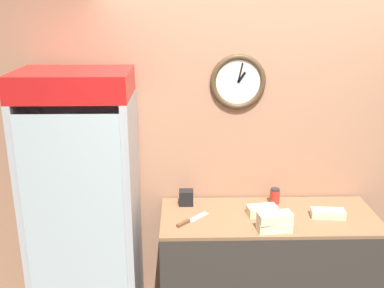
# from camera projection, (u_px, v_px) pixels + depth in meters

# --- Properties ---
(wall_back) EXTENTS (5.20, 0.10, 2.70)m
(wall_back) POSITION_uv_depth(u_px,v_px,m) (263.00, 143.00, 3.57)
(wall_back) COLOR #AD7A5B
(wall_back) RESTS_ON ground_plane
(prep_counter) EXTENTS (1.62, 0.64, 0.91)m
(prep_counter) POSITION_uv_depth(u_px,v_px,m) (266.00, 268.00, 3.50)
(prep_counter) COLOR #332D28
(prep_counter) RESTS_ON ground_plane
(beverage_cooler) EXTENTS (0.77, 0.62, 2.00)m
(beverage_cooler) POSITION_uv_depth(u_px,v_px,m) (84.00, 191.00, 3.33)
(beverage_cooler) COLOR #B2B7BC
(beverage_cooler) RESTS_ON ground_plane
(sandwich_stack_bottom) EXTENTS (0.25, 0.13, 0.07)m
(sandwich_stack_bottom) POSITION_uv_depth(u_px,v_px,m) (274.00, 226.00, 3.12)
(sandwich_stack_bottom) COLOR beige
(sandwich_stack_bottom) RESTS_ON prep_counter
(sandwich_stack_middle) EXTENTS (0.25, 0.14, 0.07)m
(sandwich_stack_middle) POSITION_uv_depth(u_px,v_px,m) (275.00, 218.00, 3.10)
(sandwich_stack_middle) COLOR beige
(sandwich_stack_middle) RESTS_ON sandwich_stack_bottom
(sandwich_flat_left) EXTENTS (0.23, 0.15, 0.07)m
(sandwich_flat_left) POSITION_uv_depth(u_px,v_px,m) (262.00, 210.00, 3.36)
(sandwich_flat_left) COLOR beige
(sandwich_flat_left) RESTS_ON prep_counter
(sandwich_flat_right) EXTENTS (0.25, 0.13, 0.06)m
(sandwich_flat_right) POSITION_uv_depth(u_px,v_px,m) (328.00, 213.00, 3.32)
(sandwich_flat_right) COLOR beige
(sandwich_flat_right) RESTS_ON prep_counter
(chefs_knife) EXTENTS (0.24, 0.25, 0.02)m
(chefs_knife) POSITION_uv_depth(u_px,v_px,m) (188.00, 221.00, 3.25)
(chefs_knife) COLOR silver
(chefs_knife) RESTS_ON prep_counter
(condiment_jar) EXTENTS (0.08, 0.08, 0.12)m
(condiment_jar) POSITION_uv_depth(u_px,v_px,m) (275.00, 196.00, 3.54)
(condiment_jar) COLOR #B72D23
(condiment_jar) RESTS_ON prep_counter
(napkin_dispenser) EXTENTS (0.11, 0.09, 0.12)m
(napkin_dispenser) POSITION_uv_depth(u_px,v_px,m) (186.00, 198.00, 3.51)
(napkin_dispenser) COLOR black
(napkin_dispenser) RESTS_ON prep_counter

